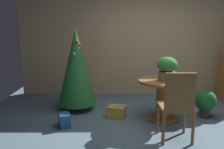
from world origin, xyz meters
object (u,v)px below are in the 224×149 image
wooden_chair_near (177,103)px  gift_box_blue (64,120)px  flower_vase (167,68)px  gift_box_gold (117,111)px  holiday_tree (76,67)px  potted_plant (206,102)px  round_dining_table (164,95)px

wooden_chair_near → gift_box_blue: bearing=162.1°
flower_vase → gift_box_gold: (-0.85, 0.18, -0.84)m
holiday_tree → wooden_chair_near: bearing=-41.6°
gift_box_blue → potted_plant: bearing=9.5°
gift_box_gold → potted_plant: size_ratio=0.73×
round_dining_table → flower_vase: size_ratio=2.20×
potted_plant → flower_vase: bearing=-167.5°
wooden_chair_near → flower_vase: bearing=88.4°
flower_vase → gift_box_gold: flower_vase is taller
holiday_tree → gift_box_gold: size_ratio=4.34×
gift_box_blue → potted_plant: size_ratio=0.59×
holiday_tree → gift_box_blue: 1.16m
wooden_chair_near → round_dining_table: bearing=90.0°
potted_plant → wooden_chair_near: bearing=-129.4°
wooden_chair_near → gift_box_blue: wooden_chair_near is taller
wooden_chair_near → potted_plant: (0.80, 0.97, -0.28)m
flower_vase → potted_plant: size_ratio=0.81×
wooden_chair_near → holiday_tree: bearing=138.4°
gift_box_blue → potted_plant: (2.50, 0.42, 0.18)m
round_dining_table → gift_box_blue: (-1.71, -0.30, -0.34)m
holiday_tree → gift_box_blue: holiday_tree is taller
gift_box_blue → gift_box_gold: size_ratio=0.81×
flower_vase → gift_box_blue: (-1.73, -0.25, -0.84)m
round_dining_table → holiday_tree: bearing=160.4°
potted_plant → gift_box_gold: bearing=179.6°
holiday_tree → gift_box_blue: bearing=-96.6°
gift_box_blue → round_dining_table: bearing=9.9°
round_dining_table → flower_vase: bearing=-65.5°
round_dining_table → wooden_chair_near: bearing=-90.0°
wooden_chair_near → potted_plant: wooden_chair_near is taller
gift_box_gold → flower_vase: bearing=-12.3°
wooden_chair_near → holiday_tree: size_ratio=0.64×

